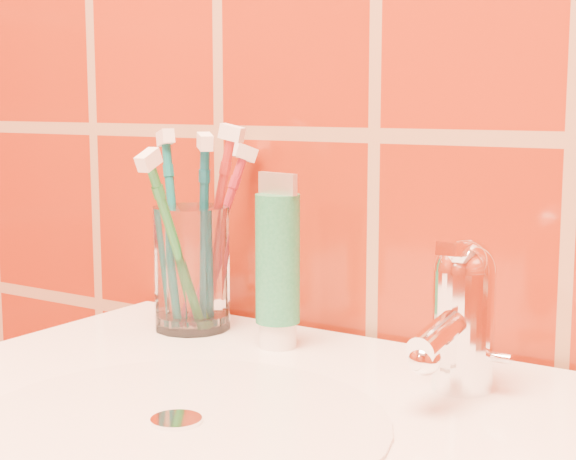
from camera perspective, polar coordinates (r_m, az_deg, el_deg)
The scene contains 8 objects.
glass_tumbler at distance 0.87m, azimuth -6.26°, elevation -2.47°, with size 0.08×0.08×0.12m, color white.
toothpaste_tube at distance 0.80m, azimuth -0.67°, elevation -2.38°, with size 0.04×0.04×0.16m.
faucet at distance 0.70m, azimuth 11.16°, elevation -5.14°, with size 0.05×0.11×0.12m.
toothbrush_0 at distance 0.83m, azimuth -7.26°, elevation -1.04°, with size 0.03×0.10×0.19m, color #1F7735, non-canonical shape.
toothbrush_1 at distance 0.87m, azimuth -4.80°, elevation 0.07°, with size 0.06×0.03×0.21m, color #A62623, non-canonical shape.
toothbrush_2 at distance 0.88m, azimuth -7.38°, elevation -0.01°, with size 0.06×0.05×0.20m, color #0C676B, non-canonical shape.
toothbrush_3 at distance 0.89m, azimuth -4.63°, elevation -0.41°, with size 0.06×0.08×0.19m, color #A62336, non-canonical shape.
toothbrush_4 at distance 0.85m, azimuth -5.47°, elevation -0.30°, with size 0.05×0.04×0.20m, color #0B4E62, non-canonical shape.
Camera 1 is at (0.38, 0.46, 1.07)m, focal length 55.00 mm.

